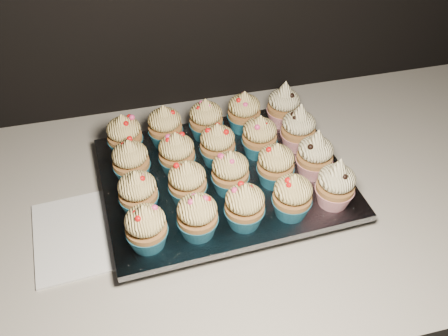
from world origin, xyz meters
name	(u,v)px	position (x,y,z in m)	size (l,w,h in m)	color
cabinet	(248,328)	(0.00, 1.70, 0.43)	(2.40, 0.60, 0.86)	black
worktop	(256,199)	(0.00, 1.70, 0.88)	(2.44, 0.64, 0.04)	beige
napkin	(90,232)	(-0.29, 1.67, 0.90)	(0.18, 0.18, 0.00)	white
baking_tray	(224,184)	(-0.05, 1.72, 0.91)	(0.38, 0.29, 0.02)	black
foil_lining	(224,177)	(-0.05, 1.72, 0.93)	(0.41, 0.32, 0.01)	silver
cupcake_0	(146,227)	(-0.20, 1.60, 0.97)	(0.06, 0.06, 0.08)	#1B6481
cupcake_1	(197,216)	(-0.12, 1.60, 0.97)	(0.06, 0.06, 0.08)	#1B6481
cupcake_2	(245,206)	(-0.05, 1.61, 0.97)	(0.06, 0.06, 0.08)	#1B6481
cupcake_3	(292,196)	(0.03, 1.61, 0.97)	(0.06, 0.06, 0.08)	#1B6481
cupcake_4	(336,184)	(0.10, 1.61, 0.97)	(0.06, 0.06, 0.10)	#AB172A
cupcake_5	(138,193)	(-0.20, 1.67, 0.97)	(0.06, 0.06, 0.08)	#1B6481
cupcake_6	(187,182)	(-0.12, 1.68, 0.97)	(0.06, 0.06, 0.08)	#1B6481
cupcake_7	(230,172)	(-0.05, 1.68, 0.97)	(0.06, 0.06, 0.08)	#1B6481
cupcake_8	(276,165)	(0.03, 1.68, 0.97)	(0.06, 0.06, 0.08)	#1B6481
cupcake_9	(315,155)	(0.10, 1.69, 0.97)	(0.06, 0.06, 0.10)	#AB172A
cupcake_10	(131,161)	(-0.21, 1.75, 0.97)	(0.06, 0.06, 0.08)	#1B6481
cupcake_11	(177,154)	(-0.13, 1.75, 0.97)	(0.06, 0.06, 0.08)	#1B6481
cupcake_12	(218,145)	(-0.06, 1.76, 0.97)	(0.06, 0.06, 0.08)	#1B6481
cupcake_13	(260,137)	(0.02, 1.76, 0.97)	(0.06, 0.06, 0.08)	#1B6481
cupcake_14	(298,129)	(0.09, 1.76, 0.97)	(0.06, 0.06, 0.10)	#AB172A
cupcake_15	(125,136)	(-0.21, 1.82, 0.97)	(0.06, 0.06, 0.08)	#1B6481
cupcake_16	(165,126)	(-0.14, 1.83, 0.97)	(0.06, 0.06, 0.08)	#1B6481
cupcake_17	(206,120)	(-0.06, 1.83, 0.97)	(0.06, 0.06, 0.08)	#1B6481
cupcake_18	(244,112)	(0.01, 1.84, 0.97)	(0.06, 0.06, 0.08)	#1B6481
cupcake_19	(284,106)	(0.09, 1.84, 0.97)	(0.06, 0.06, 0.10)	#AB172A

